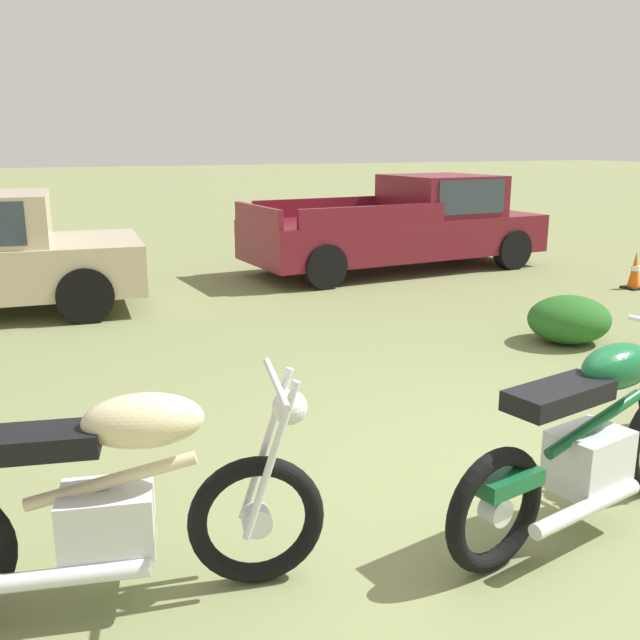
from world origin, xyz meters
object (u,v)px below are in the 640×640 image
Objects in this scene: motorcycle_green at (592,440)px; shrub_low at (569,319)px; traffic_cone at (635,272)px; pickup_truck_burgundy at (410,223)px; motorcycle_cream at (107,501)px.

motorcycle_green reaches higher than shrub_low.
traffic_cone is at bearing 31.07° from shrub_low.
motorcycle_cream is at bearing -133.02° from pickup_truck_burgundy.
motorcycle_green is 2.31× the size of shrub_low.
motorcycle_cream is 2.44m from motorcycle_green.
shrub_low is (-0.81, -4.43, -0.51)m from pickup_truck_burgundy.
shrub_low is (4.93, 2.37, -0.24)m from motorcycle_cream.
shrub_low is (2.52, 2.77, -0.25)m from motorcycle_green.
pickup_truck_burgundy reaches higher than motorcycle_green.
pickup_truck_burgundy is (3.33, 7.20, 0.26)m from motorcycle_green.
shrub_low is at bearing 38.88° from motorcycle_cream.
traffic_cone is (7.77, 4.08, -0.24)m from motorcycle_cream.
motorcycle_green is at bearing -117.67° from pickup_truck_burgundy.
motorcycle_cream is 3.68× the size of traffic_cone.
motorcycle_green is at bearing -140.09° from traffic_cone.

